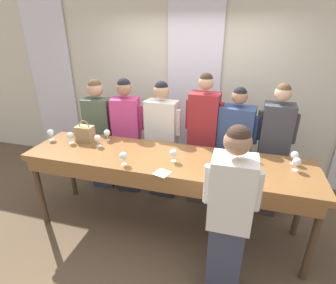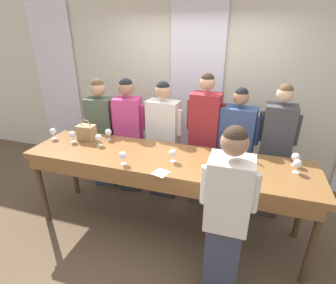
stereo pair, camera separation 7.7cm
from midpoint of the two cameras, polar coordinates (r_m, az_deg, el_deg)
name	(u,v)px [view 1 (the left image)]	position (r m, az deg, el deg)	size (l,w,h in m)	color
ground_plane	(166,227)	(3.45, -1.05, -18.08)	(18.00, 18.00, 0.00)	brown
wall_back	(194,89)	(4.19, 5.15, 11.39)	(12.00, 0.06, 2.80)	beige
curtain_panel_left	(54,84)	(5.23, -24.04, 11.37)	(0.80, 0.03, 2.69)	white
curtain_panel_center	(193,94)	(4.14, 4.94, 10.45)	(0.80, 0.03, 2.69)	white
tasting_bar	(166,165)	(2.90, -1.30, -5.00)	(3.17, 0.78, 0.99)	brown
wine_bottle	(241,144)	(3.01, 14.98, -0.49)	(0.08, 0.08, 0.32)	black
handbag	(85,133)	(3.42, -18.25, 1.83)	(0.21, 0.14, 0.27)	#997A4C
wine_glass_front_left	(297,162)	(2.86, 25.55, -3.93)	(0.08, 0.08, 0.14)	white
wine_glass_front_mid	(70,136)	(3.42, -21.10, 1.29)	(0.08, 0.08, 0.14)	white
wine_glass_front_right	(214,172)	(2.44, 9.03, -6.43)	(0.08, 0.08, 0.14)	white
wine_glass_center_left	(98,139)	(3.23, -15.74, 0.71)	(0.08, 0.08, 0.14)	white
wine_glass_center_mid	(173,153)	(2.76, 0.37, -2.41)	(0.08, 0.08, 0.14)	white
wine_glass_center_right	(107,133)	(3.37, -13.78, 1.90)	(0.08, 0.08, 0.14)	white
wine_glass_back_left	(123,156)	(2.74, -10.50, -3.06)	(0.08, 0.08, 0.14)	white
wine_glass_back_mid	(51,133)	(3.60, -24.77, 1.80)	(0.08, 0.08, 0.14)	white
wine_glass_back_right	(246,158)	(2.76, 15.91, -3.34)	(0.08, 0.08, 0.14)	white
wine_glass_near_host	(243,152)	(2.89, 15.21, -2.08)	(0.08, 0.08, 0.14)	white
wine_glass_by_bottle	(295,155)	(2.99, 25.21, -2.65)	(0.08, 0.08, 0.14)	white
napkin	(162,173)	(2.58, -2.16, -6.79)	(0.17, 0.17, 0.00)	white
guest_olive_jacket	(100,134)	(3.97, -15.11, 1.75)	(0.49, 0.28, 1.66)	#383D51
guest_pink_top	(127,136)	(3.77, -9.44, 1.25)	(0.48, 0.32, 1.69)	#28282D
guest_cream_sweater	(162,141)	(3.60, -1.94, 0.26)	(0.54, 0.25, 1.68)	#28282D
guest_striped_shirt	(203,141)	(3.46, 6.91, 0.16)	(0.48, 0.27, 1.81)	#473833
guest_navy_coat	(234,151)	(3.46, 13.45, -1.92)	(0.53, 0.32, 1.66)	#383D51
guest_beige_cap	(272,152)	(3.47, 21.19, -2.02)	(0.46, 0.29, 1.73)	#473833
host_pouring	(229,216)	(2.32, 12.16, -15.41)	(0.46, 0.28, 1.66)	#383D51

